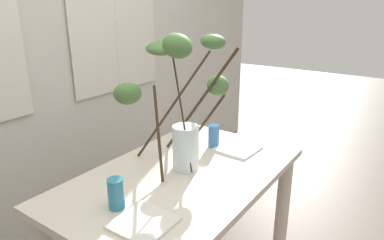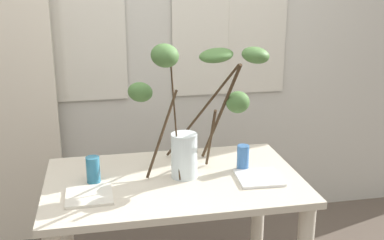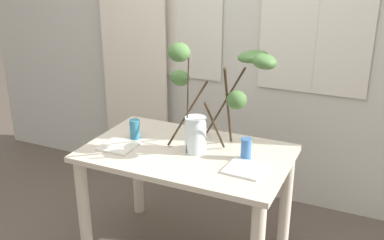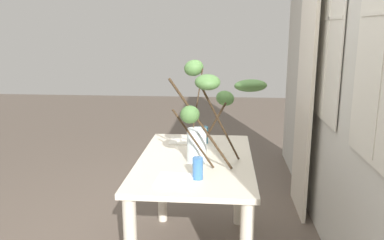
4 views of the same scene
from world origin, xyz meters
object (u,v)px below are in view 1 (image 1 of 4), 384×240
plate_square_right (238,149)px  vase_with_branches (181,92)px  dining_table (182,200)px  drinking_glass_blue_left (116,194)px  plate_square_left (144,223)px  drinking_glass_blue_right (214,136)px

plate_square_right → vase_with_branches: bearing=145.6°
dining_table → vase_with_branches: bearing=35.7°
dining_table → drinking_glass_blue_left: (-0.39, 0.04, 0.21)m
drinking_glass_blue_left → plate_square_right: drinking_glass_blue_left is taller
dining_table → vase_with_branches: vase_with_branches is taller
vase_with_branches → plate_square_left: bearing=-157.6°
vase_with_branches → drinking_glass_blue_right: 0.38m
drinking_glass_blue_left → drinking_glass_blue_right: size_ratio=0.98×
dining_table → plate_square_right: plate_square_right is taller
plate_square_left → vase_with_branches: bearing=22.4°
vase_with_branches → drinking_glass_blue_left: (-0.52, -0.06, -0.30)m
plate_square_right → dining_table: bearing=167.5°
dining_table → drinking_glass_blue_right: 0.43m
vase_with_branches → plate_square_right: 0.49m
drinking_glass_blue_right → plate_square_left: 0.79m
dining_table → vase_with_branches: (0.14, 0.10, 0.51)m
plate_square_left → plate_square_right: 0.82m
vase_with_branches → plate_square_left: size_ratio=3.59×
drinking_glass_blue_right → plate_square_right: drinking_glass_blue_right is taller
dining_table → drinking_glass_blue_left: bearing=174.7°
vase_with_branches → plate_square_left: 0.69m
plate_square_left → plate_square_right: (0.82, 0.04, 0.00)m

